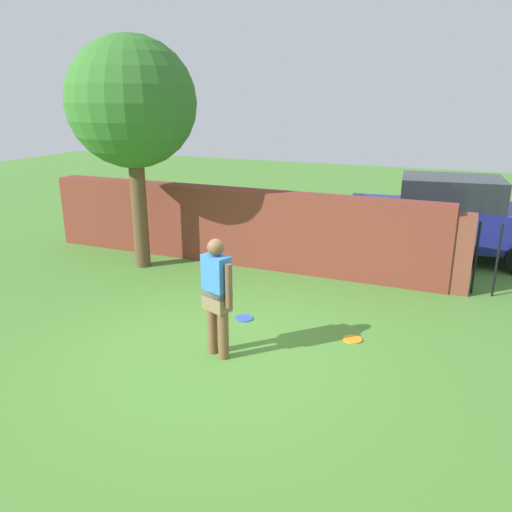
# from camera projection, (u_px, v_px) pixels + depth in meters

# --- Properties ---
(ground_plane) EXTENTS (40.00, 40.00, 0.00)m
(ground_plane) POSITION_uv_depth(u_px,v_px,m) (221.00, 350.00, 6.94)
(ground_plane) COLOR #4C8433
(brick_wall) EXTENTS (8.53, 0.50, 1.54)m
(brick_wall) POSITION_uv_depth(u_px,v_px,m) (233.00, 226.00, 10.40)
(brick_wall) COLOR brown
(brick_wall) RESTS_ON ground
(tree) EXTENTS (2.42, 2.42, 4.41)m
(tree) POSITION_uv_depth(u_px,v_px,m) (132.00, 104.00, 9.41)
(tree) COLOR brown
(tree) RESTS_ON ground
(person) EXTENTS (0.51, 0.34, 1.62)m
(person) POSITION_uv_depth(u_px,v_px,m) (217.00, 293.00, 6.53)
(person) COLOR brown
(person) RESTS_ON ground
(car) EXTENTS (4.35, 2.26, 1.72)m
(car) POSITION_uv_depth(u_px,v_px,m) (448.00, 217.00, 10.73)
(car) COLOR navy
(car) RESTS_ON ground
(frisbee_orange) EXTENTS (0.27, 0.27, 0.02)m
(frisbee_orange) POSITION_uv_depth(u_px,v_px,m) (353.00, 339.00, 7.22)
(frisbee_orange) COLOR orange
(frisbee_orange) RESTS_ON ground
(frisbee_blue) EXTENTS (0.27, 0.27, 0.02)m
(frisbee_blue) POSITION_uv_depth(u_px,v_px,m) (244.00, 318.00, 7.90)
(frisbee_blue) COLOR blue
(frisbee_blue) RESTS_ON ground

